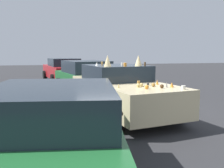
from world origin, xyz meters
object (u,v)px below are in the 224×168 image
object	(u,v)px
art_car_decorated	(121,90)
parked_sedan_far_left	(63,70)
parked_sedan_row_back_far	(87,78)
parked_sedan_behind_left	(49,141)

from	to	relation	value
art_car_decorated	parked_sedan_far_left	bearing A→B (deg)	178.42
parked_sedan_far_left	parked_sedan_row_back_far	xyz separation A→B (m)	(-5.34, -0.69, 0.02)
parked_sedan_far_left	parked_sedan_behind_left	bearing A→B (deg)	166.48
parked_sedan_behind_left	parked_sedan_far_left	bearing A→B (deg)	-174.59
parked_sedan_behind_left	parked_sedan_row_back_far	size ratio (longest dim) A/B	0.96
parked_sedan_behind_left	parked_sedan_row_back_far	world-z (taller)	parked_sedan_row_back_far
parked_sedan_behind_left	parked_sedan_row_back_far	distance (m)	7.41
art_car_decorated	parked_sedan_far_left	distance (m)	8.77
parked_sedan_row_back_far	parked_sedan_behind_left	bearing A→B (deg)	-24.03
art_car_decorated	parked_sedan_behind_left	distance (m)	4.41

